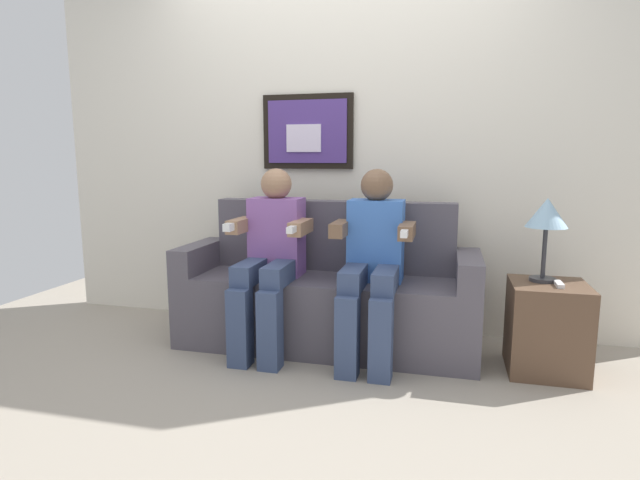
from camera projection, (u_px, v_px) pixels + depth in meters
ground_plane at (314, 364)px, 2.92m from camera, size 5.51×5.51×0.00m
back_wall_assembly at (341, 139)px, 3.44m from camera, size 4.24×0.10×2.60m
couch at (327, 297)px, 3.18m from camera, size 1.84×0.58×0.90m
person_on_left at (271, 253)px, 3.05m from camera, size 0.46×0.56×1.11m
person_on_right at (373, 258)px, 2.90m from camera, size 0.46×0.56×1.11m
side_table_right at (547, 328)px, 2.78m from camera, size 0.40×0.40×0.50m
table_lamp at (547, 217)px, 2.74m from camera, size 0.22×0.22×0.46m
spare_remote_on_table at (559, 284)px, 2.69m from camera, size 0.04×0.13×0.02m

